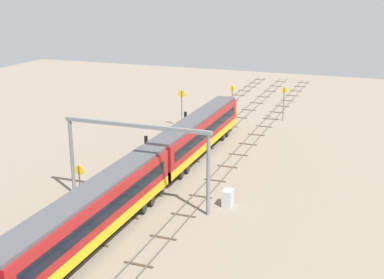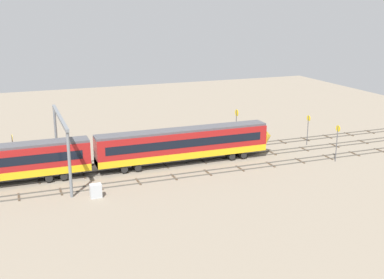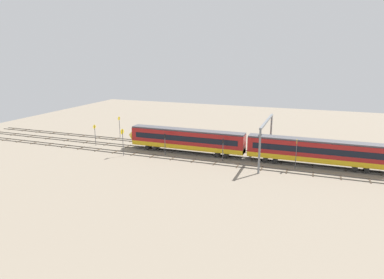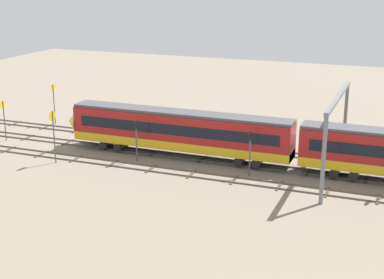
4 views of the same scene
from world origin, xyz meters
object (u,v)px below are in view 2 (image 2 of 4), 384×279
object	(u,v)px
overhead_gantry	(61,132)
speed_sign_near_foreground	(337,138)
signal_light_trackside_approach	(200,136)
speed_sign_far_trackside	(13,150)
speed_sign_mid_trackside	(236,121)
speed_sign_distant_end	(308,126)
relay_cabinet	(96,191)
signal_light_trackside_departure	(117,144)

from	to	relation	value
overhead_gantry	speed_sign_near_foreground	bearing A→B (deg)	-10.92
overhead_gantry	speed_sign_near_foreground	distance (m)	36.96
speed_sign_near_foreground	signal_light_trackside_approach	xyz separation A→B (m)	(-16.60, 9.65, -0.47)
signal_light_trackside_approach	speed_sign_far_trackside	bearing A→B (deg)	-179.99
speed_sign_mid_trackside	speed_sign_distant_end	distance (m)	11.06
speed_sign_distant_end	signal_light_trackside_approach	size ratio (longest dim) A/B	1.08
relay_cabinet	speed_sign_near_foreground	bearing A→B (deg)	2.14
overhead_gantry	signal_light_trackside_approach	distance (m)	20.01
speed_sign_mid_trackside	signal_light_trackside_approach	size ratio (longest dim) A/B	1.26
signal_light_trackside_approach	relay_cabinet	distance (m)	20.34
speed_sign_mid_trackside	speed_sign_far_trackside	bearing A→B (deg)	-173.94
speed_sign_near_foreground	signal_light_trackside_approach	bearing A→B (deg)	149.84
speed_sign_far_trackside	signal_light_trackside_approach	world-z (taller)	speed_sign_far_trackside
speed_sign_mid_trackside	signal_light_trackside_departure	bearing A→B (deg)	-169.80
speed_sign_near_foreground	relay_cabinet	xyz separation A→B (m)	(-33.64, -1.26, -2.55)
signal_light_trackside_approach	signal_light_trackside_departure	world-z (taller)	signal_light_trackside_departure
relay_cabinet	speed_sign_mid_trackside	bearing A→B (deg)	30.31
speed_sign_distant_end	signal_light_trackside_approach	bearing A→B (deg)	176.12
signal_light_trackside_approach	signal_light_trackside_departure	distance (m)	12.04
speed_sign_mid_trackside	overhead_gantry	bearing A→B (deg)	-167.25
speed_sign_far_trackside	relay_cabinet	distance (m)	13.95
speed_sign_near_foreground	signal_light_trackside_departure	size ratio (longest dim) A/B	1.16
speed_sign_distant_end	signal_light_trackside_departure	size ratio (longest dim) A/B	1.06
speed_sign_mid_trackside	relay_cabinet	bearing A→B (deg)	-149.69
overhead_gantry	signal_light_trackside_approach	xyz separation A→B (m)	(19.60, 2.66, -2.99)
overhead_gantry	signal_light_trackside_approach	bearing A→B (deg)	7.73
speed_sign_distant_end	relay_cabinet	world-z (taller)	speed_sign_distant_end
speed_sign_distant_end	speed_sign_near_foreground	bearing A→B (deg)	-96.62
speed_sign_mid_trackside	signal_light_trackside_approach	distance (m)	8.38
speed_sign_near_foreground	speed_sign_far_trackside	size ratio (longest dim) A/B	0.94
speed_sign_mid_trackside	signal_light_trackside_departure	xyz separation A→B (m)	(-19.61, -3.53, -0.77)
speed_sign_near_foreground	relay_cabinet	bearing A→B (deg)	-177.86
speed_sign_far_trackside	signal_light_trackside_departure	distance (m)	13.29
speed_sign_distant_end	signal_light_trackside_departure	bearing A→B (deg)	177.77
speed_sign_near_foreground	signal_light_trackside_approach	size ratio (longest dim) A/B	1.18
speed_sign_distant_end	relay_cabinet	size ratio (longest dim) A/B	2.97
speed_sign_far_trackside	speed_sign_distant_end	distance (m)	42.92
speed_sign_mid_trackside	speed_sign_far_trackside	distance (m)	33.08
speed_sign_near_foreground	speed_sign_mid_trackside	world-z (taller)	speed_sign_mid_trackside
speed_sign_near_foreground	speed_sign_mid_trackside	distance (m)	15.94
speed_sign_distant_end	overhead_gantry	bearing A→B (deg)	-177.74
speed_sign_far_trackside	signal_light_trackside_departure	bearing A→B (deg)	-0.15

